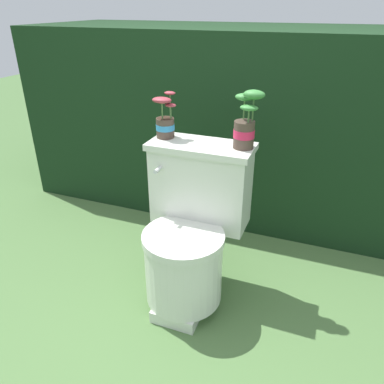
% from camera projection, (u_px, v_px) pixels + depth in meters
% --- Properties ---
extents(ground_plane, '(12.00, 12.00, 0.00)m').
position_uv_depth(ground_plane, '(182.00, 308.00, 1.92)').
color(ground_plane, '#4C703D').
extents(hedge_backdrop, '(3.17, 1.05, 1.26)m').
position_uv_depth(hedge_backdrop, '(251.00, 120.00, 2.75)').
color(hedge_backdrop, black).
rests_on(hedge_backdrop, ground).
extents(toilet, '(0.50, 0.55, 0.80)m').
position_uv_depth(toilet, '(191.00, 232.00, 1.85)').
color(toilet, silver).
rests_on(toilet, ground).
extents(potted_plant_left, '(0.11, 0.10, 0.22)m').
position_uv_depth(potted_plant_left, '(165.00, 122.00, 1.82)').
color(potted_plant_left, '#47382D').
rests_on(potted_plant_left, toilet).
extents(potted_plant_midleft, '(0.14, 0.11, 0.26)m').
position_uv_depth(potted_plant_midleft, '(246.00, 125.00, 1.67)').
color(potted_plant_midleft, '#47382D').
rests_on(potted_plant_midleft, toilet).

